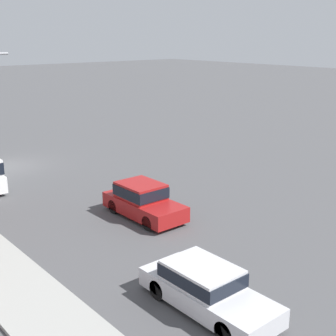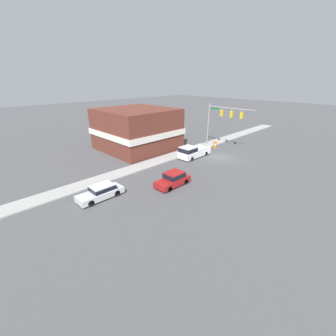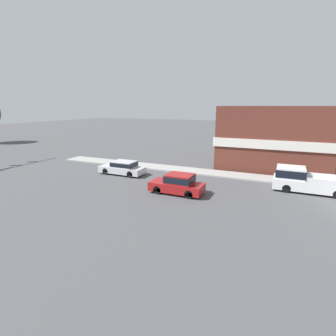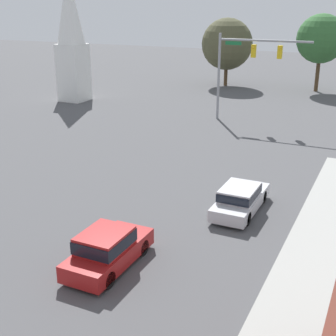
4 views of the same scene
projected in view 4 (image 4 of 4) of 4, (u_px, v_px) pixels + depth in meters
far_signal_assembly at (246, 59)px, 39.21m from camera, size 7.85×0.49×7.40m
car_lead at (107, 248)px, 18.19m from camera, size 1.80×4.23×1.57m
car_oncoming at (240, 198)px, 23.09m from camera, size 1.75×4.63×1.37m
church_steeple at (71, 34)px, 47.42m from camera, size 2.87×2.87×12.96m
backdrop_tree_left_far at (227, 44)px, 56.81m from camera, size 6.19×6.19×8.14m
backdrop_tree_left_mid at (321, 39)px, 52.79m from camera, size 5.50×5.50×8.71m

